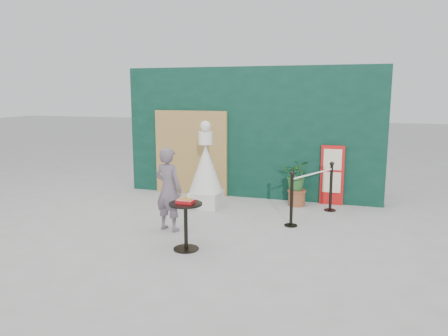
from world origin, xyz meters
TOP-DOWN VIEW (x-y plane):
  - ground at (0.00, 0.00)m, footprint 60.00×60.00m
  - back_wall at (0.00, 3.15)m, footprint 6.00×0.30m
  - bamboo_fence at (-1.40, 2.94)m, footprint 1.80×0.08m
  - woman at (-0.71, 0.21)m, footprint 0.61×0.47m
  - menu_board at (1.90, 2.95)m, footprint 0.50×0.07m
  - statue at (-0.63, 1.90)m, footprint 0.72×0.72m
  - cafe_table at (-0.04, -0.60)m, footprint 0.52×0.52m
  - food_basket at (-0.04, -0.60)m, footprint 0.26×0.19m
  - planter at (1.20, 2.62)m, footprint 0.59×0.51m
  - stanchion_barrier at (1.62, 1.77)m, footprint 0.84×1.54m

SIDE VIEW (x-z plane):
  - ground at x=0.00m, z-range 0.00..0.00m
  - stanchion_barrier at x=1.62m, z-range -0.02..1.01m
  - cafe_table at x=-0.04m, z-range 0.12..0.87m
  - planter at x=1.20m, z-range 0.08..1.09m
  - menu_board at x=1.90m, z-range 0.00..1.30m
  - woman at x=-0.71m, z-range 0.00..1.49m
  - statue at x=-0.63m, z-range -0.17..1.68m
  - food_basket at x=-0.04m, z-range 0.73..0.84m
  - bamboo_fence at x=-1.40m, z-range 0.00..2.00m
  - back_wall at x=0.00m, z-range 0.00..3.00m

